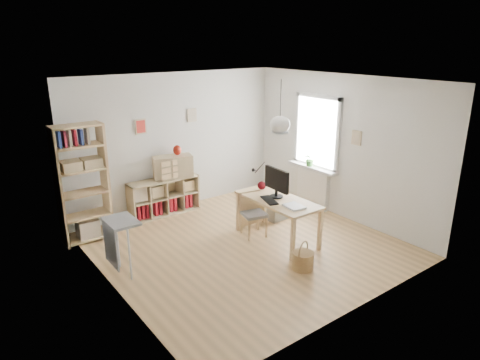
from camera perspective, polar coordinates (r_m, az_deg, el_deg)
ground at (r=7.24m, az=0.80°, el=-8.67°), size 4.50×4.50×0.00m
room_shell at (r=6.82m, az=5.35°, el=7.38°), size 4.50×4.50×4.50m
window_unit at (r=8.59m, az=10.27°, el=6.33°), size 0.07×1.16×1.46m
radiator at (r=8.86m, az=9.70°, el=-0.98°), size 0.10×0.80×0.80m
windowsill at (r=8.70m, az=9.62°, el=1.63°), size 0.22×1.20×0.06m
desk at (r=7.19m, az=5.03°, el=-3.20°), size 0.70×1.50×0.75m
cube_shelf at (r=8.52m, az=-10.32°, el=-2.53°), size 1.40×0.38×0.72m
tall_bookshelf at (r=7.50m, az=-20.37°, el=0.09°), size 0.80×0.38×2.00m
side_table at (r=6.34m, az=-16.04°, el=-6.79°), size 0.40×0.55×0.85m
chair at (r=7.45m, az=1.70°, el=-4.15°), size 0.45×0.45×0.77m
wicker_basket at (r=6.55m, az=8.38°, el=-10.49°), size 0.33×0.33×0.45m
storage_chest at (r=8.33m, az=4.78°, el=-3.57°), size 0.61×0.68×0.59m
monitor at (r=7.14m, az=4.92°, el=-0.17°), size 0.23×0.57×0.50m
keyboard at (r=7.05m, az=3.92°, el=-2.70°), size 0.28×0.46×0.02m
task_lamp at (r=7.51m, az=2.54°, el=0.87°), size 0.40×0.15×0.42m
yarn_ball at (r=7.56m, az=2.91°, el=-0.73°), size 0.15×0.15×0.15m
paper_tray at (r=6.82m, az=7.23°, el=-3.53°), size 0.28×0.33×0.03m
drawer_chest at (r=8.39m, az=-8.97°, el=1.79°), size 0.81×0.54×0.43m
red_vase at (r=8.36m, az=-8.37°, el=3.97°), size 0.16×0.16×0.19m
potted_plant at (r=8.68m, az=9.30°, el=2.79°), size 0.28×0.26×0.29m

